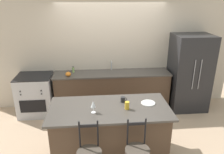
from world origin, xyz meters
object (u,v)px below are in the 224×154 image
Objects in this scene: pumpkin_decoration at (68,74)px; refrigerator at (189,73)px; coffee_mug at (123,99)px; soap_bottle at (73,70)px; oven_range at (36,95)px; dinner_plate at (148,103)px; tumbler_cup at (127,105)px; wine_glass at (93,104)px.

refrigerator is at bearing 1.17° from pumpkin_decoration.
coffee_mug is 0.71× the size of soap_bottle.
oven_range is 1.04m from soap_bottle.
refrigerator reaches higher than pumpkin_decoration.
dinner_plate is 0.43m from coffee_mug.
tumbler_cup reaches higher than pumpkin_decoration.
tumbler_cup is 1.02× the size of pumpkin_decoration.
oven_range is 7.40× the size of tumbler_cup.
coffee_mug is at bearing -141.43° from refrigerator.
dinner_plate is 0.95m from wine_glass.
refrigerator is 11.87× the size of soap_bottle.
refrigerator is at bearing 43.61° from tumbler_cup.
oven_range is 7.51× the size of pumpkin_decoration.
wine_glass is 1.77m from pumpkin_decoration.
tumbler_cup is (0.03, -0.25, 0.02)m from coffee_mug.
refrigerator is 1.93× the size of oven_range.
refrigerator is 14.51× the size of pumpkin_decoration.
refrigerator is 14.29× the size of tumbler_cup.
tumbler_cup is at bearing -62.13° from soap_bottle.
oven_range is 2.58m from tumbler_cup.
coffee_mug reaches higher than oven_range.
pumpkin_decoration is 0.82× the size of soap_bottle.
refrigerator is at bearing -0.43° from oven_range.
wine_glass reaches higher than oven_range.
wine_glass is 0.54m from tumbler_cup.
dinner_plate is (2.25, -1.55, 0.49)m from oven_range.
wine_glass is 1.59× the size of pumpkin_decoration.
tumbler_cup reaches higher than oven_range.
wine_glass is at bearing -148.37° from coffee_mug.
coffee_mug is 1.88m from soap_bottle.
pumpkin_decoration reaches higher than coffee_mug.
tumbler_cup is at bearing -56.25° from pumpkin_decoration.
dinner_plate is (-1.37, -1.52, 0.05)m from refrigerator.
oven_range is 2.30m from wine_glass.
tumbler_cup reaches higher than coffee_mug.
soap_bottle is (0.88, 0.16, 0.53)m from oven_range.
coffee_mug is at bearing 167.24° from dinner_plate.
soap_bottle reaches higher than pumpkin_decoration.
refrigerator is at bearing -3.94° from soap_bottle.
pumpkin_decoration is (-0.55, 1.68, -0.10)m from wine_glass.
coffee_mug is (-1.79, -1.42, 0.09)m from refrigerator.
oven_range is at bearing 141.70° from coffee_mug.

